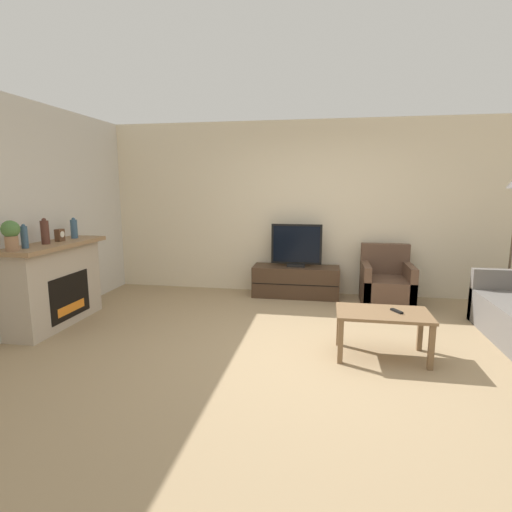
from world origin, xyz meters
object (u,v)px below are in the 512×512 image
at_px(mantel_vase_centre_left, 45,232).
at_px(mantel_vase_right, 74,228).
at_px(coffee_table, 383,318).
at_px(tv_stand, 296,281).
at_px(fireplace, 55,283).
at_px(tv, 296,247).
at_px(mantel_vase_left, 24,237).
at_px(mantel_clock, 60,235).
at_px(remote, 397,311).
at_px(armchair, 386,285).
at_px(potted_plant, 11,234).

distance_m(mantel_vase_centre_left, mantel_vase_right, 0.55).
bearing_deg(coffee_table, tv_stand, 115.90).
bearing_deg(fireplace, mantel_vase_centre_left, -81.35).
height_order(mantel_vase_centre_left, tv, mantel_vase_centre_left).
bearing_deg(mantel_vase_left, mantel_clock, 89.93).
distance_m(coffee_table, remote, 0.15).
relative_size(armchair, remote, 5.71).
height_order(mantel_vase_left, mantel_clock, mantel_vase_left).
bearing_deg(tv, mantel_vase_right, -154.07).
relative_size(mantel_vase_centre_left, armchair, 0.36).
distance_m(tv, armchair, 1.43).
height_order(potted_plant, tv_stand, potted_plant).
xyz_separation_m(fireplace, mantel_vase_left, (0.02, -0.44, 0.63)).
xyz_separation_m(mantel_vase_centre_left, remote, (3.96, -0.17, -0.69)).
height_order(mantel_vase_left, tv, mantel_vase_left).
bearing_deg(coffee_table, armchair, 81.07).
relative_size(tv_stand, armchair, 1.55).
xyz_separation_m(mantel_vase_right, potted_plant, (0.00, -1.06, 0.06)).
bearing_deg(mantel_vase_right, coffee_table, -10.91).
xyz_separation_m(mantel_clock, tv, (2.80, 1.66, -0.32)).
relative_size(mantel_vase_left, potted_plant, 0.83).
relative_size(mantel_clock, remote, 1.00).
height_order(mantel_clock, coffee_table, mantel_clock).
xyz_separation_m(fireplace, tv_stand, (2.82, 1.81, -0.28)).
relative_size(potted_plant, tv_stand, 0.24).
bearing_deg(remote, mantel_vase_left, 151.55).
distance_m(mantel_vase_centre_left, tv_stand, 3.52).
height_order(potted_plant, remote, potted_plant).
bearing_deg(tv_stand, coffee_table, -64.10).
distance_m(mantel_vase_centre_left, potted_plant, 0.51).
bearing_deg(remote, mantel_vase_right, 138.92).
relative_size(mantel_vase_right, potted_plant, 0.84).
distance_m(fireplace, mantel_vase_right, 0.77).
height_order(mantel_vase_centre_left, armchair, mantel_vase_centre_left).
xyz_separation_m(mantel_vase_right, tv, (2.80, 1.36, -0.37)).
bearing_deg(tv_stand, mantel_vase_centre_left, -145.66).
xyz_separation_m(mantel_clock, coffee_table, (3.83, -0.44, -0.70)).
bearing_deg(mantel_vase_centre_left, mantel_vase_right, 90.00).
height_order(armchair, remote, armchair).
bearing_deg(armchair, tv_stand, 171.61).
bearing_deg(tv, potted_plant, -139.13).
distance_m(potted_plant, tv, 3.73).
relative_size(mantel_clock, armchair, 0.18).
bearing_deg(armchair, coffee_table, -98.93).
xyz_separation_m(fireplace, potted_plant, (0.02, -0.62, 0.69)).
bearing_deg(potted_plant, mantel_clock, 89.94).
distance_m(mantel_vase_right, armchair, 4.38).
xyz_separation_m(fireplace, mantel_clock, (0.02, 0.15, 0.58)).
bearing_deg(tv, mantel_clock, -149.42).
bearing_deg(mantel_vase_left, mantel_vase_centre_left, 90.00).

